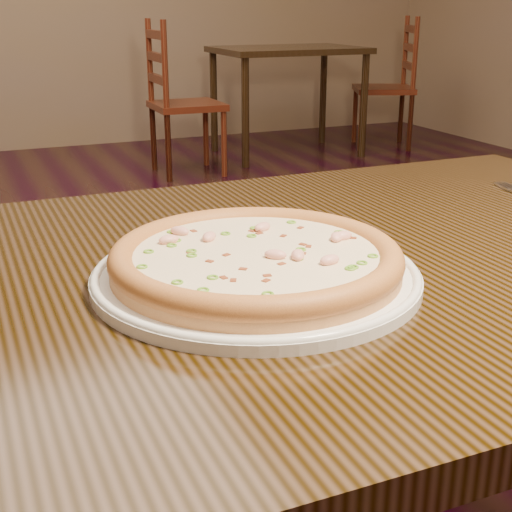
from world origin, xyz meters
name	(u,v)px	position (x,y,z in m)	size (l,w,h in m)	color
hero_table	(327,327)	(0.04, -0.35, 0.65)	(1.20, 0.80, 0.75)	black
plate	(256,274)	(-0.08, -0.40, 0.76)	(0.36, 0.36, 0.02)	white
pizza	(256,259)	(-0.08, -0.40, 0.78)	(0.32, 0.32, 0.03)	tan
bg_table_right	(288,61)	(1.88, 3.58, 0.65)	(1.00, 0.70, 0.75)	black
chair_c	(178,105)	(0.97, 3.27, 0.44)	(0.43, 0.43, 0.95)	#4D170C
chair_d	(391,88)	(2.71, 3.52, 0.44)	(0.55, 0.55, 0.95)	#4D170C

